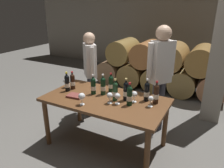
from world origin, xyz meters
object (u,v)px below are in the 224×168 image
at_px(wine_bottle_8, 103,86).
at_px(wine_glass_2, 134,95).
at_px(wine_glass_0, 66,81).
at_px(wine_glass_3, 151,99).
at_px(wine_bottle_6, 129,96).
at_px(wine_glass_1, 82,97).
at_px(wine_bottle_2, 73,81).
at_px(sommelier_presenting, 161,70).
at_px(wine_bottle_9, 156,94).
at_px(wine_glass_4, 117,96).
at_px(wine_bottle_4, 126,91).
at_px(wine_bottle_5, 147,91).
at_px(wine_bottle_3, 67,83).
at_px(taster_seated_left, 90,68).
at_px(wine_glass_5, 110,96).
at_px(tasting_notebook, 75,96).
at_px(dining_table, 105,104).
at_px(wine_bottle_0, 111,84).
at_px(wine_bottle_1, 93,86).
at_px(wine_bottle_7, 115,91).

relative_size(wine_bottle_8, wine_glass_2, 2.03).
xyz_separation_m(wine_glass_0, wine_glass_3, (1.38, -0.01, -0.00)).
relative_size(wine_bottle_6, wine_glass_1, 1.91).
xyz_separation_m(wine_bottle_2, sommelier_presenting, (1.16, 0.67, 0.16)).
bearing_deg(wine_bottle_9, wine_glass_4, -148.94).
height_order(wine_bottle_4, wine_bottle_5, wine_bottle_4).
relative_size(wine_bottle_3, taster_seated_left, 0.19).
distance_m(wine_glass_5, tasting_notebook, 0.54).
distance_m(dining_table, wine_bottle_6, 0.44).
bearing_deg(wine_bottle_2, tasting_notebook, -46.09).
height_order(wine_bottle_2, wine_glass_3, wine_bottle_2).
distance_m(wine_bottle_0, wine_bottle_4, 0.36).
bearing_deg(taster_seated_left, tasting_notebook, -69.68).
bearing_deg(wine_bottle_6, wine_glass_5, -163.55).
bearing_deg(wine_bottle_4, wine_bottle_1, -176.64).
distance_m(wine_bottle_3, taster_seated_left, 0.75).
height_order(dining_table, wine_bottle_5, wine_bottle_5).
distance_m(wine_glass_1, wine_glass_4, 0.46).
relative_size(wine_bottle_6, wine_bottle_8, 1.01).
distance_m(dining_table, wine_bottle_5, 0.61).
height_order(wine_bottle_3, taster_seated_left, taster_seated_left).
bearing_deg(sommelier_presenting, wine_glass_1, -124.18).
relative_size(wine_bottle_4, sommelier_presenting, 0.18).
bearing_deg(tasting_notebook, wine_glass_4, 0.72).
xyz_separation_m(wine_glass_3, sommelier_presenting, (-0.09, 0.69, 0.18)).
relative_size(wine_glass_2, wine_glass_3, 1.05).
bearing_deg(wine_bottle_5, dining_table, -158.06).
xyz_separation_m(dining_table, wine_glass_2, (0.40, 0.09, 0.20)).
bearing_deg(sommelier_presenting, wine_bottle_7, -118.31).
bearing_deg(wine_glass_2, wine_glass_0, -178.95).
xyz_separation_m(wine_bottle_7, taster_seated_left, (-0.87, 0.70, 0.03)).
xyz_separation_m(wine_glass_5, sommelier_presenting, (0.42, 0.85, 0.18)).
distance_m(wine_bottle_7, wine_glass_0, 0.90).
relative_size(wine_bottle_1, wine_bottle_7, 0.95).
xyz_separation_m(wine_bottle_2, wine_bottle_7, (0.77, -0.06, 0.01)).
xyz_separation_m(wine_bottle_8, sommelier_presenting, (0.64, 0.64, 0.15)).
height_order(wine_bottle_0, wine_bottle_8, wine_bottle_8).
distance_m(wine_bottle_4, wine_glass_4, 0.17).
bearing_deg(wine_bottle_2, sommelier_presenting, 29.91).
distance_m(wine_bottle_2, wine_bottle_4, 0.89).
bearing_deg(wine_bottle_3, wine_bottle_5, 11.48).
distance_m(wine_bottle_3, sommelier_presenting, 1.42).
height_order(wine_bottle_0, wine_bottle_2, wine_bottle_0).
bearing_deg(wine_bottle_0, wine_bottle_3, -154.45).
distance_m(wine_bottle_8, sommelier_presenting, 0.92).
relative_size(dining_table, wine_bottle_5, 5.44).
relative_size(wine_bottle_4, wine_glass_2, 2.07).
bearing_deg(tasting_notebook, wine_bottle_8, 34.17).
height_order(wine_bottle_1, wine_glass_5, wine_bottle_1).
xyz_separation_m(wine_bottle_1, wine_glass_4, (0.46, -0.13, -0.02)).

